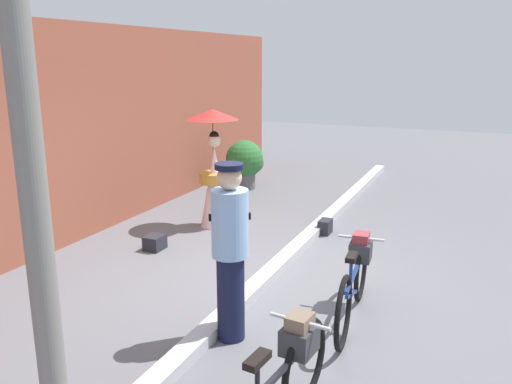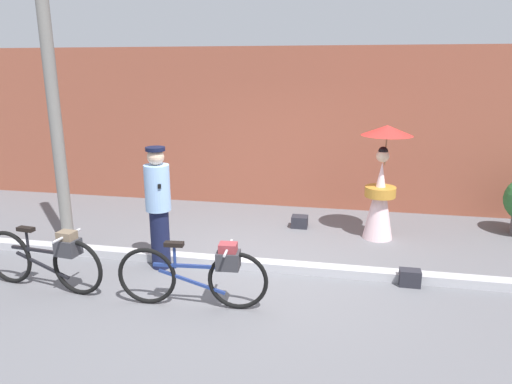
{
  "view_description": "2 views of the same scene",
  "coord_description": "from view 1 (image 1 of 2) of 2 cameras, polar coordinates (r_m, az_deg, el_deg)",
  "views": [
    {
      "loc": [
        -5.43,
        -2.25,
        2.6
      ],
      "look_at": [
        0.41,
        0.32,
        0.97
      ],
      "focal_mm": 37.12,
      "sensor_mm": 36.0,
      "label": 1
    },
    {
      "loc": [
        1.11,
        -5.87,
        2.71
      ],
      "look_at": [
        -0.16,
        0.53,
        0.96
      ],
      "focal_mm": 32.7,
      "sensor_mm": 36.0,
      "label": 2
    }
  ],
  "objects": [
    {
      "name": "person_with_parasol",
      "position": [
        8.25,
        -4.49,
        2.54
      ],
      "size": [
        0.8,
        0.8,
        1.84
      ],
      "color": "silver",
      "rests_on": "ground_plane"
    },
    {
      "name": "utility_pole",
      "position": [
        3.45,
        -23.86,
        9.81
      ],
      "size": [
        0.18,
        0.18,
        4.8
      ],
      "primitive_type": "cylinder",
      "color": "slate",
      "rests_on": "ground_plane"
    },
    {
      "name": "backpack_on_pavement",
      "position": [
        7.52,
        -10.81,
        -5.34
      ],
      "size": [
        0.28,
        0.23,
        0.2
      ],
      "color": "#26262D",
      "rests_on": "ground_plane"
    },
    {
      "name": "bicycle_near_officer",
      "position": [
        5.52,
        10.6,
        -9.11
      ],
      "size": [
        1.77,
        0.48,
        0.8
      ],
      "color": "black",
      "rests_on": "ground_plane"
    },
    {
      "name": "sidewalk_curb",
      "position": [
        6.41,
        1.15,
        -9.05
      ],
      "size": [
        14.0,
        0.2,
        0.12
      ],
      "primitive_type": "cube",
      "color": "#B2B2B7",
      "rests_on": "ground_plane"
    },
    {
      "name": "backpack_spare",
      "position": [
        8.1,
        7.5,
        -3.7
      ],
      "size": [
        0.26,
        0.17,
        0.22
      ],
      "color": "#26262D",
      "rests_on": "ground_plane"
    },
    {
      "name": "building_wall",
      "position": [
        7.81,
        -21.55,
        5.55
      ],
      "size": [
        14.0,
        0.4,
        3.09
      ],
      "primitive_type": "cube",
      "color": "brown",
      "rests_on": "ground_plane"
    },
    {
      "name": "person_officer",
      "position": [
        4.87,
        -2.8,
        -6.06
      ],
      "size": [
        0.34,
        0.34,
        1.7
      ],
      "color": "#141938",
      "rests_on": "ground_plane"
    },
    {
      "name": "potted_plant_by_door",
      "position": [
        10.71,
        -1.12,
        3.27
      ],
      "size": [
        0.78,
        0.76,
        0.99
      ],
      "color": "#59595B",
      "rests_on": "ground_plane"
    },
    {
      "name": "ground_plane",
      "position": [
        6.43,
        1.14,
        -9.54
      ],
      "size": [
        30.0,
        30.0,
        0.0
      ],
      "primitive_type": "plane",
      "color": "slate"
    }
  ]
}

